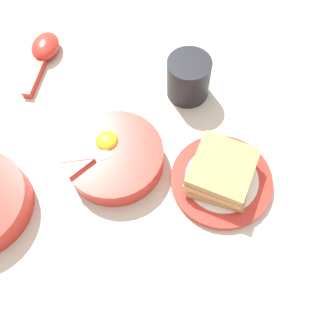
{
  "coord_description": "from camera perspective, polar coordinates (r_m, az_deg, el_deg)",
  "views": [
    {
      "loc": [
        -0.01,
        -0.37,
        0.51
      ],
      "look_at": [
        0.07,
        -0.13,
        0.02
      ],
      "focal_mm": 35.0,
      "sensor_mm": 36.0,
      "label": 1
    }
  ],
  "objects": [
    {
      "name": "soup_spoon",
      "position": [
        0.76,
        -20.83,
        18.53
      ],
      "size": [
        0.1,
        0.16,
        0.03
      ],
      "color": "red",
      "rests_on": "ground_plane"
    },
    {
      "name": "egg_bowl",
      "position": [
        0.57,
        -9.24,
        1.97
      ],
      "size": [
        0.17,
        0.17,
        0.07
      ],
      "color": "red",
      "rests_on": "ground_plane"
    },
    {
      "name": "toast_plate",
      "position": [
        0.56,
        9.26,
        -2.1
      ],
      "size": [
        0.17,
        0.17,
        0.01
      ],
      "color": "red",
      "rests_on": "ground_plane"
    },
    {
      "name": "ground_plane",
      "position": [
        0.63,
        -9.4,
        7.96
      ],
      "size": [
        3.0,
        3.0,
        0.0
      ],
      "primitive_type": "plane",
      "color": "beige"
    },
    {
      "name": "toast_sandwich",
      "position": [
        0.54,
        9.36,
        -0.6
      ],
      "size": [
        0.14,
        0.14,
        0.04
      ],
      "color": "tan",
      "rests_on": "toast_plate"
    },
    {
      "name": "drinking_cup",
      "position": [
        0.63,
        3.6,
        15.49
      ],
      "size": [
        0.08,
        0.08,
        0.08
      ],
      "color": "black",
      "rests_on": "ground_plane"
    }
  ]
}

